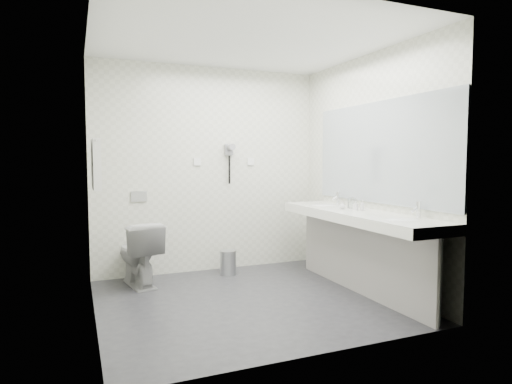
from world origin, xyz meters
name	(u,v)px	position (x,y,z in m)	size (l,w,h in m)	color
floor	(248,300)	(0.00, 0.00, 0.00)	(2.80, 2.80, 0.00)	#2C2B31
ceiling	(247,39)	(0.00, 0.00, 2.50)	(2.80, 2.80, 0.00)	white
wall_back	(209,170)	(0.00, 1.30, 1.25)	(2.80, 2.80, 0.00)	silver
wall_front	(317,178)	(0.00, -1.30, 1.25)	(2.80, 2.80, 0.00)	silver
wall_left	(92,175)	(-1.40, 0.00, 1.25)	(2.60, 2.60, 0.00)	silver
wall_right	(368,171)	(1.40, 0.00, 1.25)	(2.60, 2.60, 0.00)	silver
vanity_counter	(357,216)	(1.12, -0.20, 0.80)	(0.55, 2.20, 0.10)	white
vanity_panel	(358,257)	(1.15, -0.20, 0.38)	(0.03, 2.15, 0.75)	#9C9794
vanity_post_near	(438,283)	(1.18, -1.24, 0.38)	(0.06, 0.06, 0.75)	silver
vanity_post_far	(311,240)	(1.18, 0.84, 0.38)	(0.06, 0.06, 0.75)	silver
mirror	(379,152)	(1.39, -0.20, 1.45)	(0.02, 2.20, 1.05)	#B2BCC6
basin_near	(401,221)	(1.12, -0.85, 0.83)	(0.40, 0.31, 0.05)	white
basin_far	(324,206)	(1.12, 0.45, 0.83)	(0.40, 0.31, 0.05)	white
faucet_near	(419,210)	(1.32, -0.85, 0.92)	(0.04, 0.04, 0.15)	silver
faucet_far	(338,198)	(1.32, 0.45, 0.92)	(0.04, 0.04, 0.15)	silver
soap_bottle_a	(356,205)	(1.17, -0.11, 0.90)	(0.04, 0.04, 0.10)	white
soap_bottle_b	(342,205)	(1.10, 0.03, 0.89)	(0.06, 0.06, 0.08)	white
soap_bottle_c	(362,205)	(1.22, -0.16, 0.90)	(0.04, 0.04, 0.11)	white
glass_left	(351,203)	(1.22, 0.06, 0.91)	(0.06, 0.06, 0.12)	silver
glass_right	(354,203)	(1.30, 0.10, 0.90)	(0.05, 0.05, 0.10)	silver
toilet	(138,253)	(-0.91, 0.95, 0.35)	(0.39, 0.69, 0.70)	white
flush_plate	(139,196)	(-0.85, 1.29, 0.95)	(0.18, 0.02, 0.12)	#B2B5BA
pedal_bin	(228,263)	(0.14, 0.99, 0.14)	(0.20, 0.20, 0.28)	#B2B5BA
bin_lid	(228,251)	(0.14, 0.99, 0.28)	(0.20, 0.20, 0.01)	#B2B5BA
towel_rail	(94,141)	(-1.35, 0.55, 1.55)	(0.02, 0.02, 0.62)	silver
towel_near	(97,165)	(-1.34, 0.41, 1.33)	(0.07, 0.24, 0.48)	white
towel_far	(95,164)	(-1.34, 0.69, 1.33)	(0.07, 0.24, 0.48)	white
dryer_cradle	(229,150)	(0.25, 1.27, 1.50)	(0.10, 0.04, 0.14)	gray
dryer_barrel	(231,147)	(0.25, 1.20, 1.53)	(0.08, 0.08, 0.14)	gray
dryer_cord	(229,170)	(0.25, 1.26, 1.25)	(0.02, 0.02, 0.35)	black
switch_plate_a	(197,162)	(-0.15, 1.29, 1.35)	(0.09, 0.02, 0.09)	white
switch_plate_b	(251,162)	(0.55, 1.29, 1.35)	(0.09, 0.02, 0.09)	white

